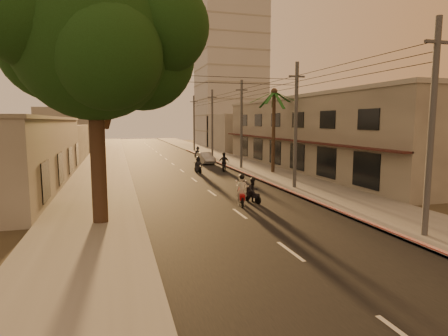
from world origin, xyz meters
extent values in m
plane|color=#383023|center=(0.00, 0.00, 0.00)|extent=(160.00, 160.00, 0.00)
cube|color=black|center=(0.00, 20.00, 0.01)|extent=(10.00, 140.00, 0.02)
cube|color=slate|center=(7.50, 20.00, 0.06)|extent=(5.00, 140.00, 0.12)
cube|color=slate|center=(-7.50, 20.00, 0.06)|extent=(5.00, 140.00, 0.12)
cube|color=red|center=(5.10, 15.00, 0.10)|extent=(0.20, 60.00, 0.20)
cube|color=gray|center=(14.00, 18.00, 3.50)|extent=(8.00, 34.00, 7.00)
cube|color=#9B968C|center=(14.00, 18.00, 7.15)|extent=(8.20, 34.20, 0.30)
cube|color=#361815|center=(9.70, 18.00, 3.10)|extent=(0.80, 34.00, 0.12)
cube|color=#9B968C|center=(-14.00, 14.00, 2.50)|extent=(8.00, 24.00, 5.00)
cube|color=gray|center=(-14.00, 14.00, 5.10)|extent=(8.20, 24.20, 0.20)
cube|color=#B7B5B2|center=(16.00, 56.00, 14.00)|extent=(12.00, 12.00, 28.00)
cylinder|color=black|center=(-7.00, 2.00, 3.00)|extent=(0.70, 0.70, 6.00)
cylinder|color=black|center=(-6.20, 2.40, 6.00)|extent=(1.22, 2.17, 3.04)
cylinder|color=black|center=(-7.60, 1.70, 6.20)|extent=(1.31, 1.49, 2.73)
sphere|color=black|center=(-7.00, 2.00, 8.50)|extent=(7.20, 7.20, 7.20)
sphere|color=black|center=(-4.80, 3.00, 8.00)|extent=(5.20, 5.20, 5.20)
sphere|color=black|center=(-8.80, 2.80, 8.20)|extent=(4.80, 4.80, 4.80)
sphere|color=black|center=(-6.40, 0.20, 7.60)|extent=(4.60, 4.60, 4.60)
sphere|color=black|center=(-4.00, 1.50, 9.20)|extent=(4.40, 4.40, 4.40)
sphere|color=black|center=(-9.40, 0.80, 9.00)|extent=(4.00, 4.00, 4.00)
sphere|color=black|center=(-5.80, 4.40, 9.60)|extent=(4.40, 4.40, 4.40)
cylinder|color=black|center=(8.00, 16.00, 3.80)|extent=(0.32, 0.32, 7.60)
sphere|color=black|center=(8.00, 16.00, 7.60)|extent=(0.60, 0.60, 0.60)
cylinder|color=#38383A|center=(6.20, -4.00, 4.50)|extent=(0.26, 0.26, 9.00)
cube|color=#38383A|center=(6.20, -4.00, 8.00)|extent=(1.20, 0.12, 0.12)
cylinder|color=#38383A|center=(6.20, 8.00, 4.50)|extent=(0.26, 0.26, 9.00)
cube|color=#38383A|center=(6.20, 8.00, 8.00)|extent=(1.20, 0.12, 0.12)
cylinder|color=#38383A|center=(6.20, 20.00, 4.50)|extent=(0.26, 0.26, 9.00)
cube|color=#38383A|center=(6.20, 20.00, 8.00)|extent=(1.20, 0.12, 0.12)
cylinder|color=#38383A|center=(6.20, 32.00, 4.50)|extent=(0.26, 0.26, 9.00)
cube|color=#38383A|center=(6.20, 32.00, 8.00)|extent=(1.20, 0.12, 0.12)
cylinder|color=#38383A|center=(6.20, 44.00, 4.50)|extent=(0.26, 0.26, 9.00)
cube|color=#38383A|center=(6.20, 44.00, 8.00)|extent=(1.20, 0.12, 0.12)
cube|color=#9B968C|center=(14.00, 45.00, 3.00)|extent=(8.00, 14.00, 6.00)
cube|color=#9B968C|center=(-14.00, 34.00, 2.20)|extent=(8.00, 14.00, 4.40)
cube|color=#9B968C|center=(-14.00, 52.00, 3.50)|extent=(8.00, 14.00, 7.00)
cylinder|color=black|center=(0.92, 4.55, 0.29)|extent=(0.25, 0.59, 0.58)
cylinder|color=black|center=(0.60, 3.29, 0.29)|extent=(0.25, 0.59, 0.58)
cube|color=maroon|center=(0.74, 3.84, 0.57)|extent=(0.57, 1.18, 0.31)
cube|color=maroon|center=(0.87, 4.35, 0.73)|extent=(0.33, 0.18, 0.62)
cylinder|color=silver|center=(0.90, 4.47, 1.09)|extent=(0.56, 0.18, 0.04)
imported|color=beige|center=(0.74, 3.84, 0.87)|extent=(0.84, 0.73, 1.74)
sphere|color=black|center=(0.74, 3.84, 1.69)|extent=(0.31, 0.31, 0.31)
sphere|color=silver|center=(0.62, 4.52, 1.35)|extent=(0.12, 0.12, 0.12)
sphere|color=silver|center=(1.18, 4.37, 1.35)|extent=(0.12, 0.12, 0.12)
cylinder|color=black|center=(1.46, 4.97, 0.25)|extent=(0.23, 0.50, 0.50)
cylinder|color=black|center=(1.77, 3.91, 0.25)|extent=(0.23, 0.50, 0.50)
cube|color=black|center=(1.63, 4.37, 0.49)|extent=(0.52, 1.01, 0.27)
cube|color=black|center=(1.51, 4.80, 0.62)|extent=(0.28, 0.16, 0.53)
cylinder|color=silver|center=(1.48, 4.90, 0.93)|extent=(0.48, 0.18, 0.04)
imported|color=black|center=(1.63, 4.37, 0.75)|extent=(1.03, 0.96, 1.49)
sphere|color=black|center=(1.63, 4.37, 1.44)|extent=(0.27, 0.27, 0.27)
cylinder|color=black|center=(4.12, 19.29, 0.30)|extent=(0.26, 0.60, 0.59)
cylinder|color=black|center=(3.77, 18.02, 0.30)|extent=(0.26, 0.60, 0.59)
cube|color=black|center=(3.92, 18.58, 0.58)|extent=(0.59, 1.20, 0.32)
cube|color=black|center=(4.06, 19.09, 0.74)|extent=(0.33, 0.19, 0.63)
cylinder|color=silver|center=(4.10, 19.21, 1.11)|extent=(0.57, 0.19, 0.04)
imported|color=black|center=(3.92, 18.58, 0.89)|extent=(1.26, 0.97, 1.77)
sphere|color=black|center=(3.92, 18.58, 1.72)|extent=(0.32, 0.32, 0.32)
cylinder|color=black|center=(1.13, 18.69, 0.25)|extent=(0.17, 0.52, 0.51)
cylinder|color=black|center=(1.32, 17.57, 0.25)|extent=(0.17, 0.52, 0.51)
cube|color=black|center=(1.24, 18.06, 0.50)|extent=(0.42, 1.03, 0.27)
cube|color=black|center=(1.16, 18.51, 0.64)|extent=(0.28, 0.13, 0.55)
cylinder|color=silver|center=(1.14, 18.62, 0.96)|extent=(0.50, 0.12, 0.04)
imported|color=black|center=(1.24, 18.06, 0.76)|extent=(0.90, 0.73, 1.53)
sphere|color=black|center=(1.24, 18.06, 1.48)|extent=(0.27, 0.27, 0.27)
cylinder|color=black|center=(4.03, 32.58, 0.25)|extent=(0.22, 0.51, 0.50)
cylinder|color=black|center=(4.34, 31.51, 0.25)|extent=(0.22, 0.51, 0.50)
cube|color=black|center=(4.20, 31.98, 0.49)|extent=(0.51, 1.01, 0.27)
cube|color=black|center=(4.08, 32.41, 0.62)|extent=(0.28, 0.16, 0.54)
cylinder|color=silver|center=(4.05, 32.51, 0.94)|extent=(0.48, 0.17, 0.04)
imported|color=black|center=(4.20, 31.98, 0.75)|extent=(1.27, 1.07, 1.50)
sphere|color=black|center=(4.20, 31.98, 1.45)|extent=(0.27, 0.27, 0.27)
imported|color=#96989D|center=(3.75, 25.68, 0.65)|extent=(1.73, 4.06, 1.30)
camera|label=1|loc=(-6.18, -16.35, 4.88)|focal=30.00mm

